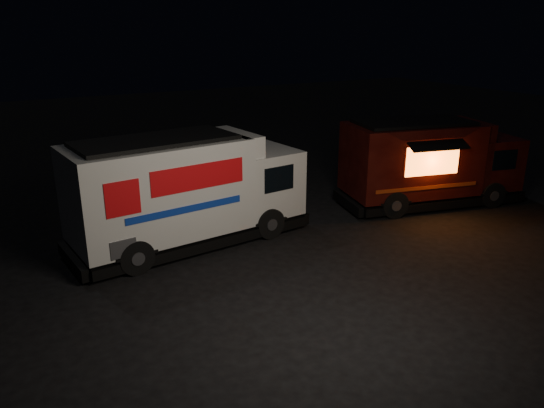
{
  "coord_description": "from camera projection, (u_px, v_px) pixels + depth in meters",
  "views": [
    {
      "loc": [
        -6.33,
        -11.41,
        6.45
      ],
      "look_at": [
        1.1,
        2.0,
        1.19
      ],
      "focal_mm": 35.0,
      "sensor_mm": 36.0,
      "label": 1
    }
  ],
  "objects": [
    {
      "name": "red_truck",
      "position": [
        432.0,
        162.0,
        19.53
      ],
      "size": [
        7.17,
        3.94,
        3.16
      ],
      "primitive_type": null,
      "rotation": [
        0.0,
        0.0,
        -0.22
      ],
      "color": "#3D0F0B",
      "rests_on": "ground"
    },
    {
      "name": "ground",
      "position": [
        272.0,
        272.0,
        14.43
      ],
      "size": [
        80.0,
        80.0,
        0.0
      ],
      "primitive_type": "plane",
      "color": "black",
      "rests_on": "ground"
    },
    {
      "name": "white_truck",
      "position": [
        190.0,
        190.0,
        15.94
      ],
      "size": [
        7.67,
        3.33,
        3.37
      ],
      "primitive_type": null,
      "rotation": [
        0.0,
        0.0,
        0.11
      ],
      "color": "silver",
      "rests_on": "ground"
    }
  ]
}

